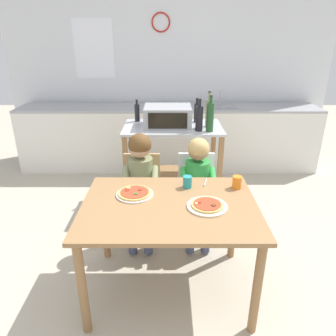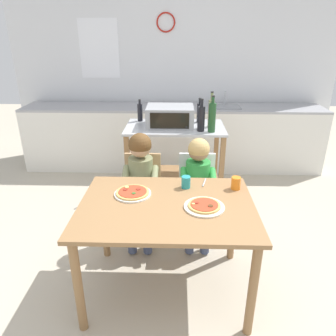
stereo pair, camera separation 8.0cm
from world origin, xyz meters
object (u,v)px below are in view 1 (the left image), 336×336
toaster_oven (166,116)px  child_in_olive_shirt (139,176)px  bottle_squat_spirits (198,118)px  dining_table (168,217)px  serving_spoon (204,182)px  pizza_plate_white (133,193)px  bottle_clear_vinegar (195,112)px  child_in_green_shirt (197,179)px  drinking_cup_orange (236,182)px  pizza_plate_cream (206,205)px  kitchen_island_cart (171,152)px  dining_chair_left (141,191)px  bottle_slim_sauce (136,112)px  bottle_brown_beer (207,112)px  drinking_cup_teal (186,182)px  bottle_tall_green_wine (209,117)px  dining_chair_right (195,190)px

toaster_oven → child_in_olive_shirt: size_ratio=0.48×
bottle_squat_spirits → dining_table: size_ratio=0.27×
dining_table → serving_spoon: (0.29, 0.35, 0.11)m
pizza_plate_white → bottle_clear_vinegar: bearing=68.8°
child_in_green_shirt → drinking_cup_orange: (0.26, -0.38, 0.15)m
toaster_oven → dining_table: 1.50m
pizza_plate_cream → drinking_cup_orange: bearing=48.5°
kitchen_island_cart → pizza_plate_white: size_ratio=3.94×
dining_chair_left → child_in_olive_shirt: (0.00, -0.12, 0.21)m
bottle_clear_vinegar → bottle_slim_sauce: bearing=178.0°
bottle_brown_beer → pizza_plate_white: (-0.69, -1.29, -0.30)m
child_in_green_shirt → bottle_slim_sauce: bearing=121.7°
bottle_slim_sauce → bottle_clear_vinegar: bearing=-2.0°
pizza_plate_white → bottle_brown_beer: bearing=62.0°
pizza_plate_cream → toaster_oven: bearing=100.4°
pizza_plate_white → drinking_cup_orange: size_ratio=2.82×
bottle_clear_vinegar → pizza_plate_white: 1.61m
serving_spoon → kitchen_island_cart: bearing=102.7°
pizza_plate_white → serving_spoon: 0.59m
bottle_brown_beer → child_in_green_shirt: bottle_brown_beer is taller
pizza_plate_white → drinking_cup_teal: bearing=17.9°
pizza_plate_white → serving_spoon: bearing=20.9°
bottle_tall_green_wine → bottle_brown_beer: bearing=87.8°
bottle_slim_sauce → drinking_cup_orange: 1.66m
child_in_olive_shirt → pizza_plate_cream: bearing=-52.1°
bottle_slim_sauce → serving_spoon: (0.65, -1.30, -0.26)m
kitchen_island_cart → bottle_squat_spirits: (0.27, -0.17, 0.44)m
kitchen_island_cart → pizza_plate_white: 1.35m
bottle_clear_vinegar → child_in_olive_shirt: bottle_clear_vinegar is taller
kitchen_island_cart → bottle_brown_beer: bottle_brown_beer is taller
toaster_oven → bottle_clear_vinegar: bottle_clear_vinegar is taller
dining_chair_right → child_in_olive_shirt: (-0.52, -0.13, 0.21)m
bottle_slim_sauce → pizza_plate_white: (0.11, -1.51, -0.25)m
bottle_brown_beer → bottle_slim_sauce: bottle_brown_beer is taller
kitchen_island_cart → pizza_plate_white: (-0.30, -1.30, 0.15)m
bottle_brown_beer → drinking_cup_teal: 1.23m
dining_chair_right → child_in_green_shirt: child_in_green_shirt is taller
bottle_brown_beer → serving_spoon: 1.14m
dining_table → child_in_olive_shirt: bearing=112.3°
bottle_tall_green_wine → toaster_oven: bearing=154.2°
bottle_brown_beer → bottle_squat_spirits: bearing=-125.3°
child_in_green_shirt → pizza_plate_white: (-0.52, -0.50, 0.12)m
dining_chair_left → serving_spoon: dining_chair_left is taller
dining_table → drinking_cup_teal: size_ratio=13.32×
dining_chair_right → drinking_cup_teal: drinking_cup_teal is taller
toaster_oven → dining_chair_left: size_ratio=0.62×
serving_spoon → drinking_cup_orange: bearing=-21.1°
toaster_oven → pizza_plate_white: (-0.24, -1.31, -0.26)m
bottle_clear_vinegar → dining_chair_left: bottle_clear_vinegar is taller
bottle_clear_vinegar → dining_table: (-0.32, -1.63, -0.38)m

